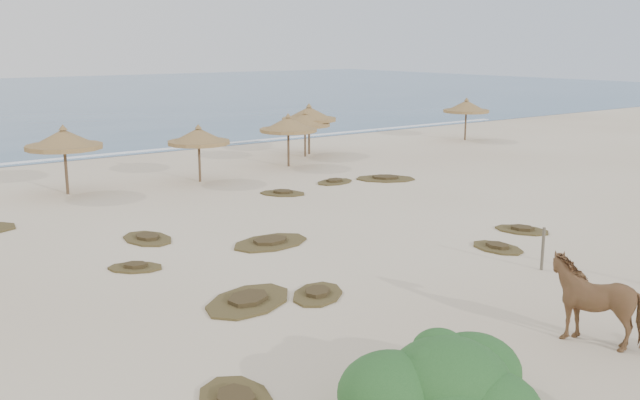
{
  "coord_description": "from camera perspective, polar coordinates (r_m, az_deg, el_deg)",
  "views": [
    {
      "loc": [
        -11.07,
        -13.13,
        6.15
      ],
      "look_at": [
        2.35,
        5.0,
        1.18
      ],
      "focal_mm": 40.0,
      "sensor_mm": 36.0,
      "label": 1
    }
  ],
  "objects": [
    {
      "name": "ground",
      "position": [
        18.24,
        3.45,
        -7.3
      ],
      "size": [
        160.0,
        160.0,
        0.0
      ],
      "primitive_type": "plane",
      "color": "beige",
      "rests_on": "ground"
    },
    {
      "name": "foam_line",
      "position": [
        41.12,
        -20.5,
        3.04
      ],
      "size": [
        70.0,
        0.6,
        0.01
      ],
      "primitive_type": "cube",
      "color": "white",
      "rests_on": "ground"
    },
    {
      "name": "palapa_2",
      "position": [
        31.18,
        -19.81,
        4.52
      ],
      "size": [
        3.34,
        3.34,
        2.91
      ],
      "rotation": [
        0.0,
        0.0,
        0.08
      ],
      "color": "brown",
      "rests_on": "ground"
    },
    {
      "name": "palapa_3",
      "position": [
        32.54,
        -9.69,
        4.98
      ],
      "size": [
        3.69,
        3.69,
        2.62
      ],
      "rotation": [
        0.0,
        0.0,
        -0.41
      ],
      "color": "brown",
      "rests_on": "ground"
    },
    {
      "name": "palapa_4",
      "position": [
        36.19,
        -2.56,
        6.0
      ],
      "size": [
        3.79,
        3.79,
        2.71
      ],
      "rotation": [
        0.0,
        0.0,
        -0.39
      ],
      "color": "brown",
      "rests_on": "ground"
    },
    {
      "name": "palapa_5",
      "position": [
        40.29,
        -0.88,
        6.84
      ],
      "size": [
        3.73,
        3.73,
        2.87
      ],
      "rotation": [
        0.0,
        0.0,
        -0.25
      ],
      "color": "brown",
      "rests_on": "ground"
    },
    {
      "name": "palapa_6",
      "position": [
        39.4,
        -1.21,
        6.37
      ],
      "size": [
        2.77,
        2.77,
        2.57
      ],
      "rotation": [
        0.0,
        0.0,
        -0.01
      ],
      "color": "brown",
      "rests_on": "ground"
    },
    {
      "name": "palapa_7",
      "position": [
        47.2,
        11.63,
        7.29
      ],
      "size": [
        3.24,
        3.24,
        2.75
      ],
      "rotation": [
        0.0,
        0.0,
        -0.11
      ],
      "color": "brown",
      "rests_on": "ground"
    },
    {
      "name": "horse",
      "position": [
        16.13,
        21.48,
        -7.49
      ],
      "size": [
        1.75,
        2.33,
        1.79
      ],
      "primitive_type": "imported",
      "rotation": [
        0.0,
        0.0,
        3.57
      ],
      "color": "#8F6241",
      "rests_on": "ground"
    },
    {
      "name": "fence_post_far",
      "position": [
        20.63,
        17.4,
        -3.75
      ],
      "size": [
        0.1,
        0.1,
        1.21
      ],
      "primitive_type": "cylinder",
      "rotation": [
        0.0,
        0.0,
        -0.11
      ],
      "color": "brown",
      "rests_on": "ground"
    },
    {
      "name": "bush",
      "position": [
        12.45,
        10.08,
        -14.63
      ],
      "size": [
        3.59,
        3.16,
        1.61
      ],
      "rotation": [
        0.0,
        0.0,
        -0.35
      ],
      "color": "#2F632A",
      "rests_on": "ground"
    },
    {
      "name": "scrub_2",
      "position": [
        20.6,
        -14.55,
        -5.21
      ],
      "size": [
        1.84,
        1.74,
        0.16
      ],
      "rotation": [
        0.0,
        0.0,
        2.48
      ],
      "color": "brown",
      "rests_on": "ground"
    },
    {
      "name": "scrub_3",
      "position": [
        22.45,
        -3.99,
        -3.37
      ],
      "size": [
        2.84,
        2.03,
        0.16
      ],
      "rotation": [
        0.0,
        0.0,
        0.12
      ],
      "color": "brown",
      "rests_on": "ground"
    },
    {
      "name": "scrub_4",
      "position": [
        24.81,
        15.86,
        -2.29
      ],
      "size": [
        1.79,
        2.14,
        0.16
      ],
      "rotation": [
        0.0,
        0.0,
        1.95
      ],
      "color": "brown",
      "rests_on": "ground"
    },
    {
      "name": "scrub_5",
      "position": [
        33.06,
        5.25,
        1.74
      ],
      "size": [
        3.27,
        3.1,
        0.16
      ],
      "rotation": [
        0.0,
        0.0,
        2.48
      ],
      "color": "brown",
      "rests_on": "ground"
    },
    {
      "name": "scrub_7",
      "position": [
        29.74,
        -3.0,
        0.57
      ],
      "size": [
        2.21,
        2.27,
        0.16
      ],
      "rotation": [
        0.0,
        0.0,
        2.3
      ],
      "color": "brown",
      "rests_on": "ground"
    },
    {
      "name": "scrub_9",
      "position": [
        17.54,
        -5.75,
        -7.99
      ],
      "size": [
        3.16,
        2.74,
        0.16
      ],
      "rotation": [
        0.0,
        0.0,
        0.46
      ],
      "color": "brown",
      "rests_on": "ground"
    },
    {
      "name": "scrub_10",
      "position": [
        32.16,
        1.17,
        1.49
      ],
      "size": [
        2.1,
        1.56,
        0.16
      ],
      "rotation": [
        0.0,
        0.0,
        0.18
      ],
      "color": "brown",
      "rests_on": "ground"
    },
    {
      "name": "scrub_11",
      "position": [
        13.01,
        -6.75,
        -15.63
      ],
      "size": [
        1.81,
        2.29,
        0.16
      ],
      "rotation": [
        0.0,
        0.0,
        1.3
      ],
      "color": "brown",
      "rests_on": "ground"
    },
    {
      "name": "scrub_12",
      "position": [
        22.5,
        14.0,
        -3.68
      ],
      "size": [
        1.18,
        1.79,
        0.16
      ],
      "rotation": [
        0.0,
        0.0,
        1.55
      ],
      "color": "brown",
      "rests_on": "ground"
    },
    {
      "name": "scrub_13",
      "position": [
        23.49,
        -13.63,
        -2.98
      ],
      "size": [
        1.5,
        2.19,
        0.16
      ],
      "rotation": [
        0.0,
        0.0,
        1.64
      ],
      "color": "brown",
      "rests_on": "ground"
    },
    {
      "name": "scrub_14",
      "position": [
        17.89,
        -0.2,
        -7.5
      ],
      "size": [
        2.2,
        2.1,
        0.16
      ],
      "rotation": [
        0.0,
        0.0,
        0.68
      ],
      "color": "brown",
      "rests_on": "ground"
    }
  ]
}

